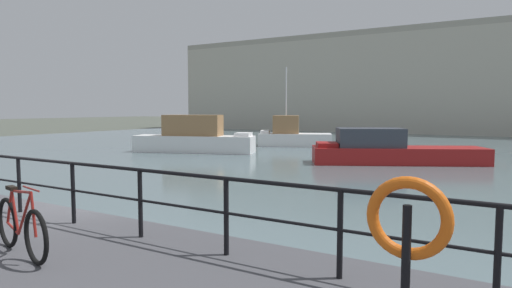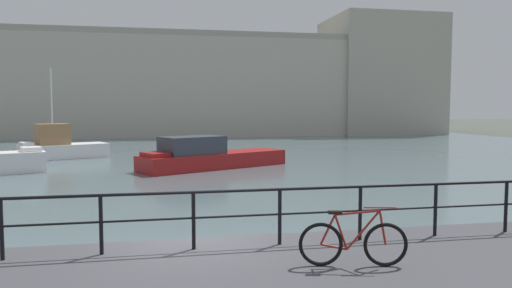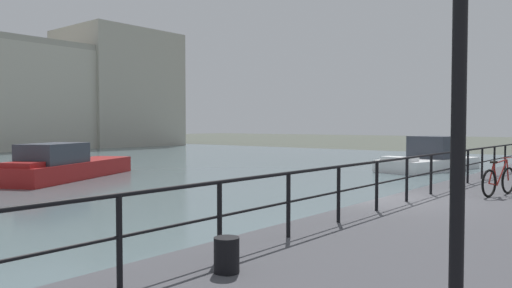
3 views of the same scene
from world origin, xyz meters
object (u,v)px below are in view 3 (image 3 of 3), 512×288
mooring_bollard (227,255)px  quay_lamp_post (460,11)px  parked_bicycle (499,181)px  moored_cabin_cruiser (66,166)px  moored_small_launch (430,158)px

mooring_bollard → quay_lamp_post: quay_lamp_post is taller
parked_bicycle → mooring_bollard: (-9.36, 0.93, -0.17)m
moored_cabin_cruiser → mooring_bollard: bearing=38.3°
parked_bicycle → quay_lamp_post: size_ratio=0.41×
moored_small_launch → moored_cabin_cruiser: (-17.74, 12.88, -0.01)m
moored_cabin_cruiser → quay_lamp_post: (-9.21, -22.86, 3.06)m
moored_small_launch → quay_lamp_post: 28.90m
moored_cabin_cruiser → mooring_bollard: size_ratio=21.03×
parked_bicycle → quay_lamp_post: quay_lamp_post is taller
moored_small_launch → moored_cabin_cruiser: size_ratio=0.89×
parked_bicycle → quay_lamp_post: 10.04m
moored_small_launch → mooring_bollard: bearing=24.9°
parked_bicycle → quay_lamp_post: (-9.57, -1.89, 2.37)m
mooring_bollard → quay_lamp_post: size_ratio=0.10×
moored_small_launch → mooring_bollard: moored_small_launch is taller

